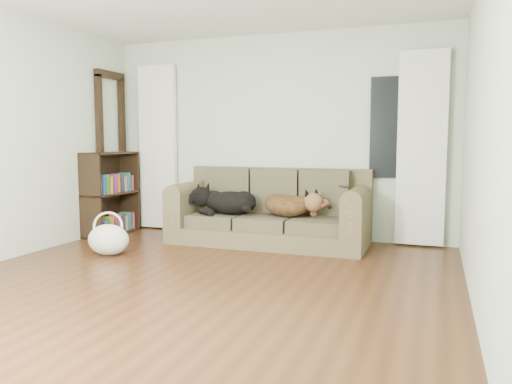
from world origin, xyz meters
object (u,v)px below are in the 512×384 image
(dog_black_lab, at_px, (227,203))
(bookshelf, at_px, (111,197))
(dog_shepherd, at_px, (289,205))
(tote_bag, at_px, (109,241))
(sofa, at_px, (268,207))

(dog_black_lab, height_order, bookshelf, bookshelf)
(bookshelf, bearing_deg, dog_black_lab, 9.37)
(dog_shepherd, relative_size, tote_bag, 1.35)
(sofa, relative_size, bookshelf, 2.16)
(tote_bag, bearing_deg, sofa, 39.23)
(dog_black_lab, distance_m, bookshelf, 1.66)
(sofa, bearing_deg, tote_bag, -140.77)
(bookshelf, bearing_deg, dog_shepherd, 9.93)
(sofa, distance_m, dog_shepherd, 0.27)
(dog_black_lab, bearing_deg, bookshelf, -166.91)
(dog_black_lab, distance_m, dog_shepherd, 0.78)
(dog_shepherd, relative_size, bookshelf, 0.58)
(sofa, xyz_separation_m, dog_black_lab, (-0.51, -0.07, 0.03))
(bookshelf, bearing_deg, tote_bag, -48.34)
(dog_shepherd, bearing_deg, bookshelf, 32.12)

